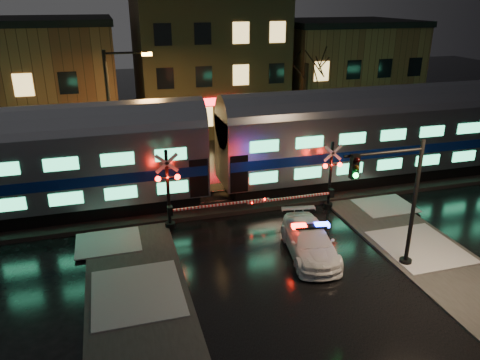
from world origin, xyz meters
name	(u,v)px	position (x,y,z in m)	size (l,w,h in m)	color
ground	(267,238)	(0.00, 0.00, 0.00)	(120.00, 120.00, 0.00)	black
ballast	(239,197)	(0.00, 5.00, 0.12)	(90.00, 4.20, 0.24)	black
sidewalk_left	(145,345)	(-6.50, -6.00, 0.06)	(4.00, 20.00, 0.12)	#2D2D2D
sidewalk_right	(465,284)	(6.50, -6.00, 0.06)	(4.00, 20.00, 0.12)	#2D2D2D
building_left	(25,83)	(-13.00, 22.00, 4.50)	(14.00, 10.00, 9.00)	brown
building_mid	(206,60)	(2.00, 22.50, 5.75)	(12.00, 11.00, 11.50)	brown
building_right	(340,72)	(15.00, 22.00, 4.25)	(12.00, 10.00, 8.50)	brown
train	(212,146)	(-1.54, 5.00, 3.38)	(51.00, 3.12, 5.92)	black
police_car	(310,241)	(1.32, -1.99, 0.71)	(2.72, 5.11, 1.57)	white
crossing_signal_right	(325,183)	(4.07, 2.30, 1.58)	(5.43, 0.64, 3.84)	black
crossing_signal_left	(176,197)	(-4.05, 2.31, 1.73)	(5.92, 0.66, 4.19)	black
traffic_light	(396,205)	(4.13, -4.03, 3.06)	(3.73, 0.68, 5.76)	black
streetlight	(115,111)	(-6.47, 9.00, 4.76)	(2.76, 0.29, 8.25)	black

